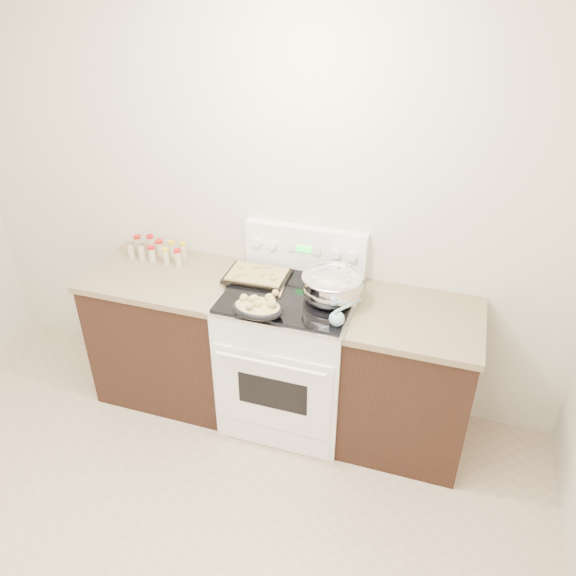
% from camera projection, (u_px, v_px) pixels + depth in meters
% --- Properties ---
extents(room_shell, '(4.10, 3.60, 2.75)m').
position_uv_depth(room_shell, '(53.00, 295.00, 1.80)').
color(room_shell, beige).
rests_on(room_shell, ground).
extents(counter_left, '(0.93, 0.67, 0.92)m').
position_uv_depth(counter_left, '(172.00, 332.00, 3.73)').
color(counter_left, black).
rests_on(counter_left, ground).
extents(counter_right, '(0.73, 0.67, 0.92)m').
position_uv_depth(counter_right, '(408.00, 380.00, 3.32)').
color(counter_right, black).
rests_on(counter_right, ground).
extents(kitchen_range, '(0.78, 0.73, 1.22)m').
position_uv_depth(kitchen_range, '(291.00, 353.00, 3.50)').
color(kitchen_range, white).
rests_on(kitchen_range, ground).
extents(mixing_bowl, '(0.43, 0.43, 0.20)m').
position_uv_depth(mixing_bowl, '(332.00, 287.00, 3.15)').
color(mixing_bowl, silver).
rests_on(mixing_bowl, kitchen_range).
extents(roasting_pan, '(0.29, 0.20, 0.11)m').
position_uv_depth(roasting_pan, '(258.00, 307.00, 3.03)').
color(roasting_pan, black).
rests_on(roasting_pan, kitchen_range).
extents(baking_sheet, '(0.39, 0.28, 0.06)m').
position_uv_depth(baking_sheet, '(257.00, 275.00, 3.39)').
color(baking_sheet, black).
rests_on(baking_sheet, kitchen_range).
extents(wooden_spoon, '(0.06, 0.27, 0.04)m').
position_uv_depth(wooden_spoon, '(279.00, 290.00, 3.26)').
color(wooden_spoon, tan).
rests_on(wooden_spoon, kitchen_range).
extents(blue_ladle, '(0.13, 0.28, 0.10)m').
position_uv_depth(blue_ladle, '(338.00, 317.00, 2.97)').
color(blue_ladle, '#82ABC2').
rests_on(blue_ladle, kitchen_range).
extents(spice_jars, '(0.39, 0.15, 0.13)m').
position_uv_depth(spice_jars, '(156.00, 250.00, 3.63)').
color(spice_jars, '#BFB28C').
rests_on(spice_jars, counter_left).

